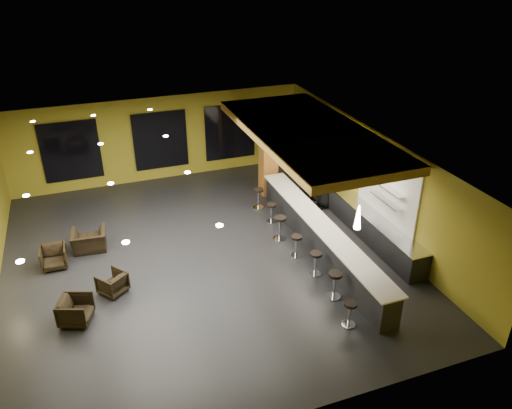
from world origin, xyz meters
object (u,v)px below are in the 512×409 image
object	(u,v)px
staff_b	(312,182)
armchair_d	(89,240)
armchair_a	(76,310)
staff_c	(326,188)
bar_counter	(320,239)
bar_stool_3	(296,243)
prep_counter	(366,223)
bar_stool_1	(335,282)
pendant_0	(358,217)
armchair_c	(54,257)
pendant_1	(317,180)
pendant_2	(285,152)
bar_stool_2	(316,261)
bar_stool_0	(350,311)
staff_a	(303,189)
bar_stool_4	(280,225)
armchair_b	(112,283)
column	(268,152)
bar_stool_5	(271,210)
bar_stool_6	(258,196)

from	to	relation	value
staff_b	armchair_d	bearing A→B (deg)	-160.78
armchair_a	staff_c	bearing A→B (deg)	-48.44
bar_counter	bar_stool_3	size ratio (longest dim) A/B	10.74
prep_counter	bar_stool_1	bearing A→B (deg)	-134.52
pendant_0	armchair_c	bearing A→B (deg)	153.11
pendant_0	armchair_c	world-z (taller)	pendant_0
staff_b	armchair_c	world-z (taller)	staff_b
pendant_0	staff_c	xyz separation A→B (m)	(1.58, 4.73, -1.54)
pendant_1	bar_stool_3	xyz separation A→B (m)	(-0.82, -0.44, -1.87)
pendant_2	bar_stool_2	xyz separation A→B (m)	(-0.68, -4.04, -1.86)
prep_counter	bar_stool_1	distance (m)	3.82
bar_counter	bar_stool_2	size ratio (longest dim) A/B	10.55
staff_b	bar_stool_3	world-z (taller)	staff_b
armchair_c	bar_stool_0	xyz separation A→B (m)	(7.20, -5.48, 0.11)
pendant_1	bar_stool_0	distance (m)	4.41
staff_a	bar_stool_0	size ratio (longest dim) A/B	2.20
bar_stool_3	bar_stool_4	world-z (taller)	bar_stool_4
pendant_1	armchair_b	distance (m)	6.82
armchair_c	staff_a	bearing A→B (deg)	6.80
bar_counter	pendant_2	bearing A→B (deg)	90.00
column	bar_stool_5	bearing A→B (deg)	-108.54
staff_c	bar_stool_5	world-z (taller)	staff_c
pendant_0	armchair_c	distance (m)	9.25
column	staff_a	bearing A→B (deg)	-64.74
pendant_0	bar_stool_2	distance (m)	2.20
armchair_d	bar_stool_1	distance (m)	8.00
pendant_2	bar_counter	bearing A→B (deg)	-90.00
column	bar_stool_3	size ratio (longest dim) A/B	4.70
bar_stool_1	bar_stool_6	xyz separation A→B (m)	(-0.12, 5.77, -0.02)
bar_stool_0	bar_stool_6	distance (m)	6.94
armchair_b	bar_stool_3	xyz separation A→B (m)	(5.69, -0.10, 0.16)
prep_counter	staff_b	xyz separation A→B (m)	(-0.69, 2.85, 0.38)
bar_stool_0	armchair_c	bearing A→B (deg)	142.71
pendant_0	armchair_b	xyz separation A→B (m)	(-6.51, 2.15, -2.03)
staff_c	armchair_c	distance (m)	9.67
bar_stool_3	bar_stool_4	xyz separation A→B (m)	(-0.10, 1.13, 0.07)
staff_a	bar_stool_1	bearing A→B (deg)	-113.85
bar_stool_2	pendant_1	bearing A→B (deg)	66.16
armchair_b	pendant_2	bearing A→B (deg)	166.43
bar_stool_5	bar_stool_6	world-z (taller)	bar_stool_6
bar_stool_3	pendant_0	bearing A→B (deg)	-68.28
staff_a	bar_stool_0	xyz separation A→B (m)	(-1.63, -6.37, -0.34)
pendant_0	armchair_d	distance (m)	8.65
bar_counter	prep_counter	world-z (taller)	bar_counter
armchair_c	armchair_d	world-z (taller)	armchair_c
staff_b	bar_stool_0	xyz separation A→B (m)	(-2.16, -6.74, -0.34)
bar_stool_0	staff_c	bearing A→B (deg)	68.26
pendant_1	bar_stool_6	size ratio (longest dim) A/B	0.89
armchair_c	bar_stool_1	size ratio (longest dim) A/B	0.95
armchair_d	bar_stool_3	bearing A→B (deg)	161.35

